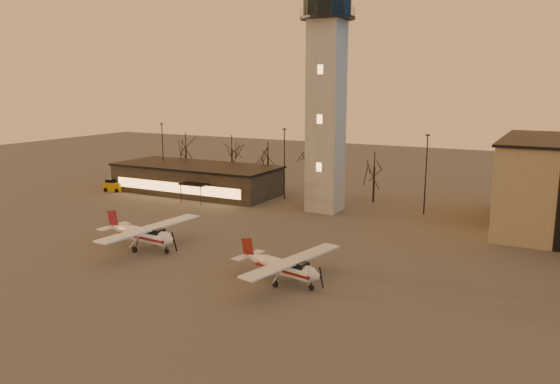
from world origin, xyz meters
The scene contains 8 objects.
ground centered at (0.00, 0.00, 0.00)m, with size 220.00×220.00×0.00m, color #3E3C39.
control_tower centered at (0.00, 30.00, 16.33)m, with size 6.80×6.80×32.60m.
terminal centered at (-21.99, 31.98, 2.16)m, with size 25.40×12.20×4.30m.
light_poles centered at (0.50, 31.00, 5.41)m, with size 58.50×12.25×10.14m.
tree_row centered at (-13.70, 39.16, 5.94)m, with size 37.20×9.20×8.80m.
cessna_front centered at (8.06, 3.83, 1.08)m, with size 9.11×11.46×3.15m.
cessna_rear centered at (-8.67, 5.82, 1.18)m, with size 9.97×12.59×3.46m.
service_cart centered at (-34.06, 26.99, 0.72)m, with size 3.19×2.30×1.88m.
Camera 1 is at (27.27, -34.31, 16.16)m, focal length 35.00 mm.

